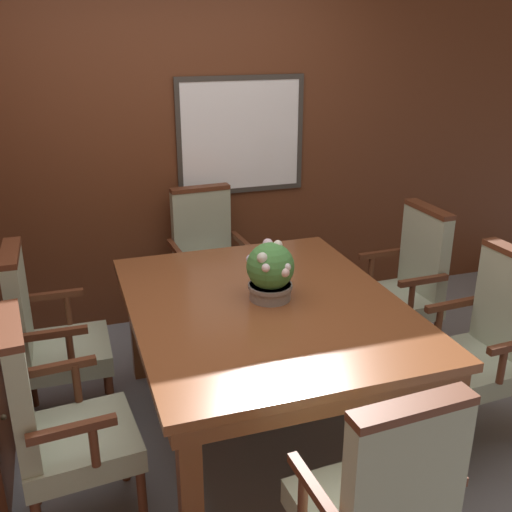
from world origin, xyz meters
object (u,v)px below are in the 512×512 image
(chair_right_near, at_px, (486,342))
(chair_left_far, at_px, (46,334))
(potted_plant, at_px, (270,272))
(dining_table, at_px, (265,318))
(chair_head_near, at_px, (380,505))
(chair_left_near, at_px, (56,422))
(chair_head_far, at_px, (207,258))
(chair_right_far, at_px, (406,282))

(chair_right_near, xyz_separation_m, chair_left_far, (-2.17, 0.81, 0.00))
(chair_right_near, relative_size, potted_plant, 3.36)
(dining_table, xyz_separation_m, potted_plant, (0.04, 0.04, 0.24))
(chair_head_near, distance_m, chair_left_far, 1.97)
(chair_left_near, height_order, potted_plant, potted_plant)
(chair_head_near, height_order, chair_head_far, same)
(chair_head_near, height_order, chair_left_near, same)
(chair_head_far, relative_size, potted_plant, 3.36)
(chair_right_far, height_order, chair_left_near, same)
(chair_right_far, relative_size, chair_right_near, 1.00)
(chair_right_near, bearing_deg, chair_head_far, -149.73)
(dining_table, bearing_deg, chair_head_near, -90.55)
(chair_right_near, xyz_separation_m, chair_left_near, (-2.13, -0.00, 0.00))
(chair_head_near, xyz_separation_m, chair_left_near, (-1.04, 0.83, 0.00))
(dining_table, xyz_separation_m, chair_head_far, (-0.01, 1.23, -0.12))
(chair_right_far, distance_m, chair_head_far, 1.38)
(chair_right_far, xyz_separation_m, chair_head_far, (-1.10, 0.82, 0.00))
(chair_head_far, relative_size, chair_left_near, 1.00)
(chair_left_near, bearing_deg, chair_right_near, -95.06)
(dining_table, bearing_deg, chair_right_far, 20.41)
(chair_right_near, bearing_deg, chair_left_far, -113.85)
(potted_plant, bearing_deg, chair_left_near, -158.30)
(dining_table, relative_size, chair_left_far, 1.63)
(chair_right_far, height_order, chair_head_far, same)
(chair_right_near, xyz_separation_m, potted_plant, (-1.04, 0.43, 0.36))
(chair_right_near, height_order, chair_left_far, same)
(chair_head_near, bearing_deg, chair_left_near, -41.92)
(chair_right_near, relative_size, chair_head_far, 1.00)
(chair_left_far, distance_m, chair_head_far, 1.36)
(dining_table, height_order, potted_plant, potted_plant)
(chair_right_far, distance_m, chair_head_near, 1.98)
(potted_plant, bearing_deg, chair_right_far, 19.39)
(chair_left_far, xyz_separation_m, potted_plant, (1.13, -0.38, 0.36))
(chair_right_near, relative_size, chair_left_near, 1.00)
(chair_right_far, distance_m, potted_plant, 1.18)
(chair_head_near, bearing_deg, chair_right_far, -127.42)
(chair_right_near, bearing_deg, dining_table, -113.66)
(dining_table, height_order, chair_left_far, chair_left_far)
(chair_head_near, height_order, potted_plant, potted_plant)
(chair_right_far, xyz_separation_m, potted_plant, (-1.06, -0.37, 0.36))
(dining_table, distance_m, chair_left_far, 1.17)
(chair_left_far, height_order, chair_head_far, same)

